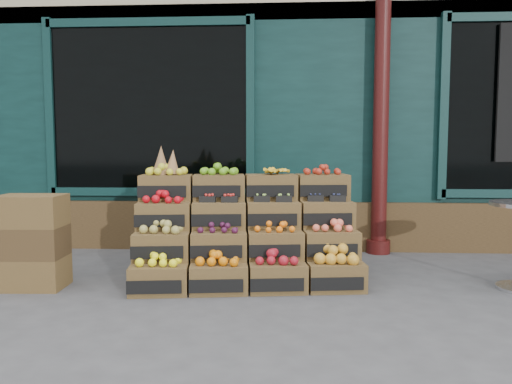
{
  "coord_description": "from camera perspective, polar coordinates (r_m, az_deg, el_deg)",
  "views": [
    {
      "loc": [
        0.07,
        -3.95,
        1.26
      ],
      "look_at": [
        -0.2,
        0.7,
        0.85
      ],
      "focal_mm": 35.0,
      "sensor_mm": 36.0,
      "label": 1
    }
  ],
  "objects": [
    {
      "name": "ground",
      "position": [
        4.15,
        2.26,
        -12.65
      ],
      "size": [
        60.0,
        60.0,
        0.0
      ],
      "primitive_type": "plane",
      "color": "#454548",
      "rests_on": "ground"
    },
    {
      "name": "shop_facade",
      "position": [
        9.14,
        2.92,
        12.17
      ],
      "size": [
        12.0,
        6.24,
        4.8
      ],
      "color": "black",
      "rests_on": "ground"
    },
    {
      "name": "crate_display",
      "position": [
        4.81,
        -1.23,
        -5.32
      ],
      "size": [
        2.16,
        1.24,
        1.29
      ],
      "rotation": [
        0.0,
        0.0,
        0.12
      ],
      "color": "brown",
      "rests_on": "ground"
    },
    {
      "name": "spare_crates",
      "position": [
        4.93,
        -24.21,
        -5.2
      ],
      "size": [
        0.58,
        0.42,
        0.84
      ],
      "rotation": [
        0.0,
        0.0,
        0.05
      ],
      "color": "brown",
      "rests_on": "ground"
    },
    {
      "name": "shopkeeper",
      "position": [
        6.96,
        -12.44,
        2.34
      ],
      "size": [
        0.69,
        0.46,
        1.9
      ],
      "primitive_type": "imported",
      "rotation": [
        0.0,
        0.0,
        3.13
      ],
      "color": "#18541F",
      "rests_on": "ground"
    }
  ]
}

